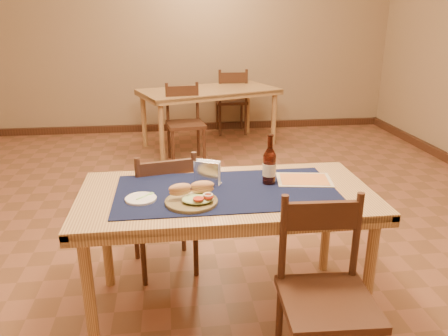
{
  "coord_description": "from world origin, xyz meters",
  "views": [
    {
      "loc": [
        -0.29,
        -2.99,
        1.67
      ],
      "look_at": [
        0.0,
        -0.7,
        0.85
      ],
      "focal_mm": 35.0,
      "sensor_mm": 36.0,
      "label": 1
    }
  ],
  "objects": [
    {
      "name": "sandwich_plate",
      "position": [
        -0.19,
        -0.95,
        0.78
      ],
      "size": [
        0.27,
        0.27,
        0.1
      ],
      "color": "brown",
      "rests_on": "placemat"
    },
    {
      "name": "placemat",
      "position": [
        0.0,
        -0.8,
        0.75
      ],
      "size": [
        1.2,
        0.6,
        0.01
      ],
      "primitive_type": "cube",
      "color": "#0E1135",
      "rests_on": "main_table"
    },
    {
      "name": "menu_card",
      "position": [
        0.47,
        -0.7,
        0.76
      ],
      "size": [
        0.34,
        0.27,
        0.01
      ],
      "color": "beige",
      "rests_on": "placemat"
    },
    {
      "name": "side_plate",
      "position": [
        -0.46,
        -0.87,
        0.76
      ],
      "size": [
        0.16,
        0.16,
        0.01
      ],
      "color": "white",
      "rests_on": "placemat"
    },
    {
      "name": "chair_back_near",
      "position": [
        -0.11,
        2.02,
        0.47
      ],
      "size": [
        0.47,
        0.47,
        0.91
      ],
      "color": "#402417",
      "rests_on": "ground"
    },
    {
      "name": "main_table",
      "position": [
        0.0,
        -0.8,
        0.67
      ],
      "size": [
        1.6,
        0.8,
        0.75
      ],
      "color": "tan",
      "rests_on": "ground"
    },
    {
      "name": "beer_bottle",
      "position": [
        0.25,
        -0.72,
        0.86
      ],
      "size": [
        0.08,
        0.08,
        0.29
      ],
      "color": "#4E180E",
      "rests_on": "placemat"
    },
    {
      "name": "chair_main_near",
      "position": [
        0.38,
        -1.37,
        0.46
      ],
      "size": [
        0.43,
        0.43,
        0.89
      ],
      "color": "#402417",
      "rests_on": "ground"
    },
    {
      "name": "fork",
      "position": [
        -0.43,
        -0.85,
        0.77
      ],
      "size": [
        0.09,
        0.09,
        0.0
      ],
      "color": "#91D374",
      "rests_on": "side_plate"
    },
    {
      "name": "back_table",
      "position": [
        0.23,
        2.62,
        0.67
      ],
      "size": [
        1.91,
        1.39,
        0.75
      ],
      "color": "tan",
      "rests_on": "ground"
    },
    {
      "name": "baseboard",
      "position": [
        0.0,
        0.0,
        0.05
      ],
      "size": [
        6.0,
        7.0,
        0.1
      ],
      "color": "#402417",
      "rests_on": "ground"
    },
    {
      "name": "chair_main_far",
      "position": [
        -0.35,
        -0.35,
        0.45
      ],
      "size": [
        0.47,
        0.47,
        0.87
      ],
      "color": "#402417",
      "rests_on": "ground"
    },
    {
      "name": "chair_back_far",
      "position": [
        0.61,
        3.21,
        0.49
      ],
      "size": [
        0.44,
        0.44,
        0.94
      ],
      "color": "#402417",
      "rests_on": "ground"
    },
    {
      "name": "room",
      "position": [
        0.0,
        0.0,
        1.4
      ],
      "size": [
        6.04,
        7.04,
        2.84
      ],
      "color": "brown",
      "rests_on": "ground"
    },
    {
      "name": "napkin_holder",
      "position": [
        -0.09,
        -0.69,
        0.82
      ],
      "size": [
        0.16,
        0.11,
        0.14
      ],
      "color": "silver",
      "rests_on": "placemat"
    }
  ]
}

